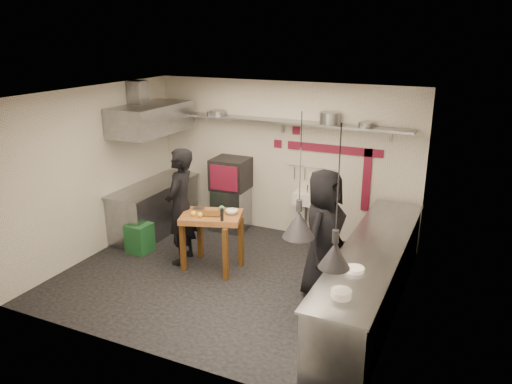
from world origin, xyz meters
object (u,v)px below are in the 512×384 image
at_px(chef_left, 181,206).
at_px(oven_stand, 231,209).
at_px(combi_oven, 231,174).
at_px(prep_table, 212,241).
at_px(green_bin, 140,238).
at_px(chef_right, 323,233).

bearing_deg(chef_left, oven_stand, 167.00).
xyz_separation_m(combi_oven, prep_table, (0.51, -1.64, -0.63)).
height_order(combi_oven, green_bin, combi_oven).
xyz_separation_m(oven_stand, green_bin, (-0.95, -1.56, -0.15)).
distance_m(prep_table, chef_left, 0.76).
distance_m(oven_stand, prep_table, 1.66).
height_order(combi_oven, prep_table, combi_oven).
xyz_separation_m(prep_table, chef_right, (1.82, -0.03, 0.47)).
distance_m(oven_stand, combi_oven, 0.69).
xyz_separation_m(green_bin, chef_left, (0.87, -0.00, 0.70)).
xyz_separation_m(prep_table, chef_left, (-0.58, 0.02, 0.49)).
xyz_separation_m(combi_oven, chef_right, (2.34, -1.67, -0.16)).
bearing_deg(chef_right, prep_table, 93.90).
xyz_separation_m(combi_oven, green_bin, (-0.94, -1.62, -0.84)).
bearing_deg(combi_oven, chef_right, -37.74).
distance_m(oven_stand, chef_right, 2.88).
distance_m(oven_stand, green_bin, 1.84).
relative_size(combi_oven, chef_right, 0.36).
relative_size(oven_stand, chef_right, 0.43).
bearing_deg(oven_stand, prep_table, -74.71).
distance_m(prep_table, chef_right, 1.88).
bearing_deg(oven_stand, chef_left, -94.99).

